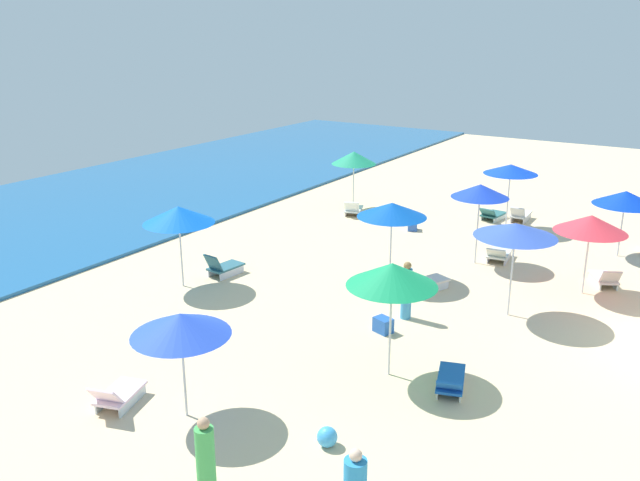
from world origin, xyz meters
name	(u,v)px	position (x,y,z in m)	size (l,w,h in m)	color
ocean	(62,212)	(0.00, 23.46, 0.06)	(60.00, 13.07, 0.12)	#216099
umbrella_0	(516,230)	(-0.15, 4.30, 2.43)	(2.19, 2.19, 2.62)	silver
umbrella_1	(181,324)	(-8.54, 8.30, 2.03)	(1.97, 1.97, 2.26)	silver
lounge_chair_1_0	(117,395)	(-9.06, 9.73, 0.27)	(1.41, 0.98, 0.72)	silver
umbrella_2	(511,169)	(7.98, 6.91, 2.35)	(2.06, 2.06, 2.54)	silver
lounge_chair_2_0	(521,215)	(9.24, 6.71, 0.26)	(1.41, 0.62, 0.71)	silver
lounge_chair_2_1	(492,214)	(8.83, 7.74, 0.23)	(1.39, 0.82, 0.59)	silver
umbrella_3	(626,198)	(6.76, 2.61, 2.05)	(2.11, 2.11, 2.30)	silver
umbrella_4	(179,215)	(-3.35, 13.32, 2.25)	(2.12, 2.12, 2.51)	silver
lounge_chair_4_0	(223,267)	(-2.02, 12.85, 0.29)	(1.30, 0.73, 0.82)	silver
umbrella_5	(354,158)	(7.38, 13.47, 2.22)	(1.91, 1.91, 2.49)	silver
lounge_chair_5_0	(353,209)	(6.44, 12.92, 0.24)	(1.44, 1.04, 0.70)	silver
umbrella_6	(392,210)	(0.53, 8.25, 2.25)	(2.13, 2.13, 2.48)	silver
lounge_chair_6_0	(425,282)	(0.25, 6.95, 0.28)	(1.61, 1.15, 0.74)	silver
umbrella_7	(591,224)	(2.58, 2.91, 2.15)	(2.06, 2.06, 2.40)	silver
lounge_chair_7_0	(605,278)	(3.55, 2.47, 0.24)	(1.39, 1.11, 0.67)	silver
umbrella_8	(392,275)	(-4.84, 5.58, 2.43)	(2.02, 2.02, 2.69)	silver
lounge_chair_8_0	(451,381)	(-4.71, 4.15, 0.21)	(1.61, 0.99, 0.56)	silver
umbrella_9	(480,191)	(3.42, 6.52, 2.48)	(1.88, 1.88, 2.70)	silver
lounge_chair_9_0	(499,254)	(4.04, 5.92, 0.24)	(1.44, 0.80, 0.61)	silver
beachgoer_1	(206,467)	(-10.38, 6.09, 0.80)	(0.41, 0.41, 1.70)	#45AC55
beachgoer_2	(406,292)	(-1.84, 6.58, 0.77)	(0.37, 0.37, 1.62)	#4198CC
cooler_box_0	(383,325)	(-2.95, 6.69, 0.20)	(0.47, 0.34, 0.40)	blue
beach_ball_1	(327,437)	(-7.89, 5.33, 0.20)	(0.39, 0.39, 0.39)	#3DA0E2
cooler_box_2	(412,226)	(5.75, 9.89, 0.16)	(0.46, 0.36, 0.33)	#305CB6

